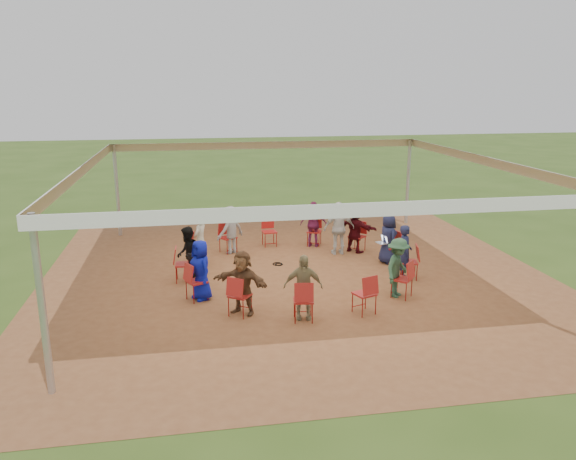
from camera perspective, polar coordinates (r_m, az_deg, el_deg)
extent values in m
plane|color=#334E18|center=(14.77, 0.85, -4.64)|extent=(80.00, 80.00, 0.00)
plane|color=brown|center=(14.76, 0.85, -4.62)|extent=(13.00, 13.00, 0.00)
cylinder|color=#B2B2B7|center=(9.61, -23.71, -7.15)|extent=(0.12, 0.12, 3.00)
cylinder|color=#B2B2B7|center=(19.14, -16.97, 3.82)|extent=(0.12, 0.12, 3.00)
cylinder|color=#B2B2B7|center=(20.47, 12.09, 4.79)|extent=(0.12, 0.12, 3.00)
plane|color=white|center=(14.07, 0.90, 6.98)|extent=(10.30, 10.30, 0.00)
cube|color=white|center=(9.16, 7.00, 2.01)|extent=(10.30, 0.03, 0.24)
cube|color=white|center=(19.13, -2.05, 8.61)|extent=(10.30, 0.03, 0.24)
cube|color=white|center=(14.06, -20.29, 5.58)|extent=(0.03, 10.30, 0.24)
cube|color=white|center=(15.88, 19.60, 6.57)|extent=(0.03, 10.30, 0.24)
imported|color=#191D3F|center=(15.83, 10.13, -0.85)|extent=(0.53, 0.76, 1.41)
imported|color=#3E080D|center=(16.73, 6.83, 0.12)|extent=(1.22, 1.32, 1.41)
imported|color=#7B204E|center=(17.19, 2.63, 0.60)|extent=(0.93, 0.70, 1.41)
imported|color=gray|center=(16.57, -5.88, 0.00)|extent=(1.01, 0.88, 1.41)
imported|color=#B2AF9C|center=(15.59, -8.91, -1.03)|extent=(0.54, 0.62, 1.41)
imported|color=black|center=(14.36, -10.15, -2.45)|extent=(0.41, 0.69, 1.41)
imported|color=#0C159E|center=(13.12, -8.85, -4.03)|extent=(0.66, 0.79, 1.41)
imported|color=brown|center=(12.20, -4.65, -5.33)|extent=(1.35, 1.16, 1.41)
imported|color=#91845D|center=(11.91, 1.54, -5.79)|extent=(0.88, 0.54, 1.41)
imported|color=#2D553B|center=(13.36, 11.08, -3.78)|extent=(0.95, 0.98, 1.41)
imported|color=#191D3F|center=(14.63, 11.81, -2.21)|extent=(0.46, 0.59, 1.41)
imported|color=silver|center=(16.45, 5.21, 0.18)|extent=(0.93, 0.50, 1.57)
torus|color=black|center=(15.63, -1.09, -3.47)|extent=(0.32, 0.32, 0.03)
torus|color=black|center=(15.60, -0.92, -3.51)|extent=(0.26, 0.26, 0.03)
cube|color=#B7B7BC|center=(15.74, 9.44, -1.30)|extent=(0.28, 0.36, 0.01)
cube|color=#B7B7BC|center=(15.77, 9.79, -0.88)|extent=(0.14, 0.32, 0.20)
cube|color=#CCE0FF|center=(15.76, 9.77, -0.88)|extent=(0.11, 0.28, 0.17)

